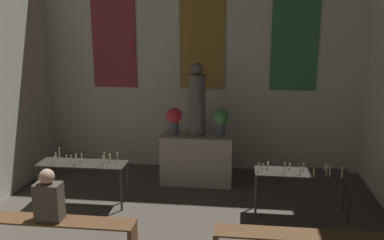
{
  "coord_description": "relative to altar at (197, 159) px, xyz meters",
  "views": [
    {
      "loc": [
        0.88,
        0.91,
        3.19
      ],
      "look_at": [
        0.0,
        8.09,
        1.47
      ],
      "focal_mm": 40.0,
      "sensor_mm": 36.0,
      "label": 1
    }
  ],
  "objects": [
    {
      "name": "wall_back",
      "position": [
        0.0,
        0.97,
        2.28
      ],
      "size": [
        6.91,
        0.16,
        5.47
      ],
      "color": "beige",
      "rests_on": "ground_plane"
    },
    {
      "name": "altar",
      "position": [
        0.0,
        0.0,
        0.0
      ],
      "size": [
        1.39,
        0.62,
        0.98
      ],
      "color": "#ADA38E",
      "rests_on": "ground_plane"
    },
    {
      "name": "statue",
      "position": [
        0.0,
        0.0,
        1.14
      ],
      "size": [
        0.32,
        0.32,
        1.4
      ],
      "color": "#5B5651",
      "rests_on": "altar"
    },
    {
      "name": "flower_vase_left",
      "position": [
        -0.45,
        0.0,
        0.81
      ],
      "size": [
        0.31,
        0.31,
        0.53
      ],
      "color": "#4C5666",
      "rests_on": "altar"
    },
    {
      "name": "flower_vase_right",
      "position": [
        0.45,
        0.0,
        0.81
      ],
      "size": [
        0.31,
        0.31,
        0.53
      ],
      "color": "#4C5666",
      "rests_on": "altar"
    },
    {
      "name": "candle_rack_left",
      "position": [
        -1.86,
        -1.23,
        0.18
      ],
      "size": [
        1.53,
        0.47,
        0.95
      ],
      "color": "#332D28",
      "rests_on": "ground_plane"
    },
    {
      "name": "candle_rack_right",
      "position": [
        1.86,
        -1.24,
        0.18
      ],
      "size": [
        1.53,
        0.47,
        0.95
      ],
      "color": "#332D28",
      "rests_on": "ground_plane"
    },
    {
      "name": "pew_back_left",
      "position": [
        -1.67,
        -2.82,
        -0.13
      ],
      "size": [
        2.26,
        0.36,
        0.48
      ],
      "color": "brown",
      "rests_on": "ground_plane"
    },
    {
      "name": "person_seated",
      "position": [
        -1.73,
        -2.82,
        0.32
      ],
      "size": [
        0.36,
        0.24,
        0.74
      ],
      "color": "#4C4238",
      "rests_on": "pew_back_left"
    }
  ]
}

